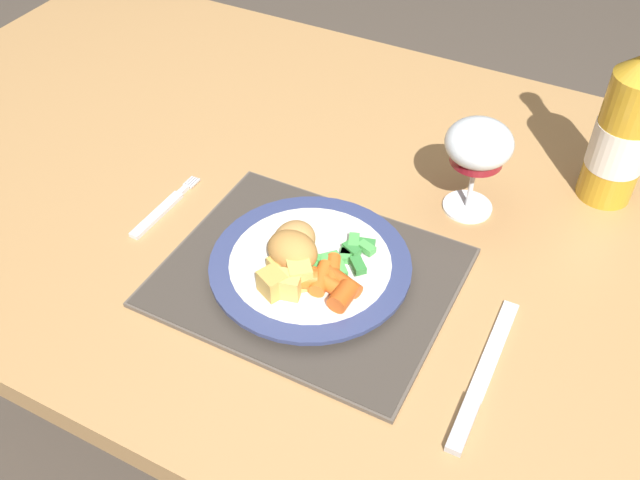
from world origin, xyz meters
TOP-DOWN VIEW (x-y plane):
  - ground_plane at (0.00, 0.00)m, footprint 6.00×6.00m
  - dining_table at (0.00, 0.00)m, footprint 1.54×0.87m
  - placemat at (0.05, -0.15)m, footprint 0.35×0.28m
  - dinner_plate at (0.05, -0.14)m, footprint 0.25×0.25m
  - breaded_croquettes at (0.03, -0.15)m, footprint 0.07×0.08m
  - green_beans_pile at (0.09, -0.12)m, footprint 0.08×0.08m
  - glazed_carrots at (0.09, -0.17)m, footprint 0.10×0.08m
  - fork at (-0.18, -0.13)m, footprint 0.02×0.14m
  - table_knife at (0.29, -0.20)m, footprint 0.02×0.22m
  - wine_glass at (0.18, 0.07)m, footprint 0.09×0.09m
  - bottle at (0.34, 0.18)m, footprint 0.08×0.08m
  - roast_potatoes at (0.05, -0.19)m, footprint 0.07×0.07m

SIDE VIEW (x-z plane):
  - ground_plane at x=0.00m, z-range 0.00..0.00m
  - dining_table at x=0.00m, z-range 0.29..1.03m
  - fork at x=-0.18m, z-range 0.74..0.75m
  - table_knife at x=0.29m, z-range 0.74..0.75m
  - placemat at x=0.05m, z-range 0.74..0.75m
  - dinner_plate at x=0.05m, z-range 0.75..0.77m
  - green_beans_pile at x=0.09m, z-range 0.76..0.78m
  - glazed_carrots at x=0.09m, z-range 0.76..0.79m
  - roast_potatoes at x=0.05m, z-range 0.76..0.80m
  - breaded_croquettes at x=0.03m, z-range 0.76..0.81m
  - wine_glass at x=0.18m, z-range 0.77..0.91m
  - bottle at x=0.34m, z-range 0.71..0.99m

